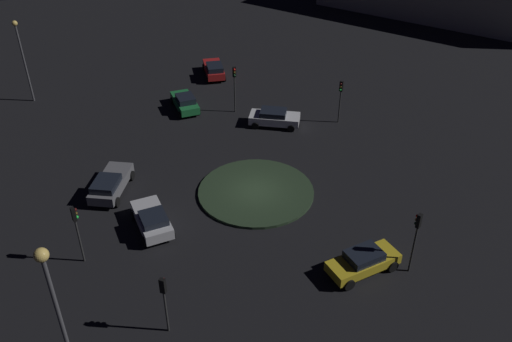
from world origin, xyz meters
name	(u,v)px	position (x,y,z in m)	size (l,w,h in m)	color
ground_plane	(256,193)	(0.00, 0.00, 0.00)	(113.10, 113.10, 0.00)	black
roundabout_island	(256,191)	(0.00, 0.00, 0.10)	(8.32, 8.32, 0.20)	#263823
car_green	(185,102)	(1.82, -14.42, 0.74)	(2.04, 4.29, 1.47)	#1E7238
car_yellow	(363,261)	(-3.36, 9.58, 0.78)	(4.62, 2.49, 1.49)	gold
car_white	(274,117)	(-4.80, -8.93, 0.76)	(4.66, 3.68, 1.44)	white
car_silver	(152,220)	(7.71, 1.58, 0.77)	(2.36, 4.26, 1.48)	silver
car_red	(214,69)	(-2.66, -20.64, 0.81)	(2.44, 4.55, 1.54)	red
car_grey	(110,184)	(9.80, -3.39, 0.81)	(3.69, 4.94, 1.54)	slate
traffic_light_northwest	(416,231)	(-5.98, 10.48, 3.04)	(0.37, 0.40, 4.28)	#2D2D2D
traffic_light_east	(76,224)	(12.21, 3.21, 2.90)	(0.38, 0.35, 4.06)	#2D2D2D
traffic_light_northeast	(164,294)	(8.45, 10.15, 2.69)	(0.38, 0.39, 3.76)	#2D2D2D
traffic_light_south	(234,81)	(-2.34, -12.44, 3.08)	(0.34, 0.38, 4.34)	#2D2D2D
traffic_light_southwest	(341,93)	(-10.30, -7.56, 2.78)	(0.39, 0.37, 3.89)	#2D2D2D
streetlamp_northeast	(58,311)	(12.96, 13.32, 6.47)	(0.57, 0.57, 9.74)	#4C4C51
streetlamp_southeast	(22,52)	(14.95, -20.89, 4.87)	(0.48, 0.48, 7.69)	#4C4C51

